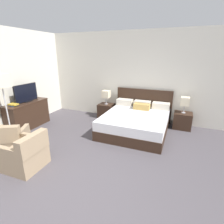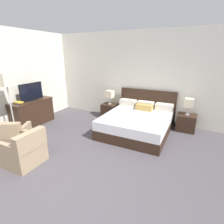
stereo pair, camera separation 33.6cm
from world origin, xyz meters
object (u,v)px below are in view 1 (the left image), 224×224
(table_lamp_left, at_px, (106,94))
(dresser, at_px, (28,114))
(tv, at_px, (26,93))
(nightstand_left, at_px, (106,111))
(bed, at_px, (136,121))
(nightstand_right, at_px, (182,121))
(book_red_cover, at_px, (13,105))
(book_blue_cover, at_px, (13,104))
(armchair_by_window, at_px, (10,142))
(floor_lamp, at_px, (2,85))
(armchair_companion, at_px, (26,155))
(table_lamp_right, at_px, (185,101))

(table_lamp_left, xyz_separation_m, dresser, (-1.91, -1.69, -0.44))
(tv, bearing_deg, nightstand_left, 40.42)
(bed, height_order, dresser, bed)
(nightstand_right, distance_m, book_red_cover, 4.96)
(book_blue_cover, relative_size, armchair_by_window, 0.28)
(bed, bearing_deg, tv, -163.85)
(nightstand_left, bearing_deg, floor_lamp, -121.71)
(bed, xyz_separation_m, armchair_by_window, (-2.33, -2.30, -0.01))
(dresser, bearing_deg, armchair_companion, -44.35)
(tv, xyz_separation_m, floor_lamp, (0.32, -0.94, 0.41))
(table_lamp_left, relative_size, book_blue_cover, 1.88)
(nightstand_right, bearing_deg, table_lamp_right, 90.00)
(book_blue_cover, distance_m, armchair_companion, 2.04)
(floor_lamp, bearing_deg, table_lamp_right, 31.84)
(nightstand_left, bearing_deg, book_red_cover, -132.02)
(nightstand_right, relative_size, floor_lamp, 0.30)
(book_red_cover, xyz_separation_m, book_blue_cover, (0.02, 0.00, 0.03))
(table_lamp_left, bearing_deg, nightstand_right, -0.03)
(armchair_by_window, xyz_separation_m, floor_lamp, (-0.52, 0.44, 1.19))
(nightstand_right, relative_size, armchair_companion, 0.69)
(armchair_by_window, bearing_deg, dresser, 122.78)
(nightstand_right, height_order, tv, tv)
(tv, relative_size, book_blue_cover, 3.14)
(nightstand_left, distance_m, tv, 2.63)
(bed, relative_size, tv, 2.51)
(tv, bearing_deg, book_red_cover, -90.26)
(nightstand_right, xyz_separation_m, table_lamp_right, (0.00, 0.00, 0.60))
(armchair_companion, bearing_deg, armchair_by_window, 160.96)
(nightstand_left, relative_size, dresser, 0.39)
(table_lamp_right, relative_size, book_blue_cover, 1.88)
(bed, distance_m, nightstand_right, 1.45)
(table_lamp_left, relative_size, tv, 0.60)
(book_red_cover, bearing_deg, table_lamp_left, 48.00)
(nightstand_right, height_order, table_lamp_right, table_lamp_right)
(bed, distance_m, book_red_cover, 3.52)
(nightstand_left, xyz_separation_m, book_blue_cover, (-1.89, -2.12, 0.60))
(book_red_cover, bearing_deg, floor_lamp, -53.59)
(tv, bearing_deg, dresser, -92.19)
(nightstand_right, height_order, book_red_cover, book_red_cover)
(armchair_by_window, bearing_deg, bed, 44.56)
(nightstand_left, height_order, book_blue_cover, book_blue_cover)
(tv, relative_size, book_red_cover, 3.70)
(nightstand_left, xyz_separation_m, nightstand_right, (2.54, 0.00, 0.00))
(book_red_cover, distance_m, floor_lamp, 0.86)
(book_red_cover, bearing_deg, nightstand_left, 47.98)
(table_lamp_left, height_order, floor_lamp, floor_lamp)
(bed, distance_m, floor_lamp, 3.60)
(dresser, bearing_deg, nightstand_left, 41.53)
(bed, height_order, tv, tv)
(nightstand_right, bearing_deg, book_red_cover, -154.56)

